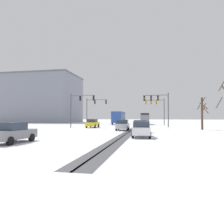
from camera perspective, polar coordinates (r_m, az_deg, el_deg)
name	(u,v)px	position (r m, az deg, el deg)	size (l,w,h in m)	color
ground_plane	(23,160)	(10.87, -23.50, -12.15)	(300.00, 300.00, 0.00)	white
wheel_track_left_lane	(124,134)	(25.37, 3.41, -5.97)	(0.73, 35.74, 0.01)	#4C4C51
wheel_track_right_lane	(130,134)	(25.30, 4.96, -5.98)	(0.90, 35.74, 0.01)	#4C4C51
sidewalk_kerb_right	(194,135)	(23.98, 21.75, -6.01)	(4.00, 35.74, 0.12)	white
traffic_signal_far_left	(94,106)	(49.38, -5.07, 1.64)	(5.00, 0.63, 6.50)	#47474C
traffic_signal_near_right	(158,102)	(39.53, 12.62, 2.61)	(4.71, 0.54, 6.50)	#47474C
traffic_signal_far_right	(156,106)	(51.33, 12.20, 1.71)	(4.69, 0.50, 6.50)	#47474C
traffic_signal_near_left	(79,103)	(39.78, -9.11, 2.35)	(4.86, 0.39, 6.50)	#47474C
car_yellow_cab_lead	(93,123)	(39.36, -5.39, -3.12)	(1.84, 4.10, 1.62)	yellow
car_silver_second	(123,125)	(31.42, 2.97, -3.58)	(1.93, 4.15, 1.62)	#B7BABF
car_black_third	(140,126)	(26.89, 7.78, -3.96)	(2.01, 4.19, 1.62)	black
car_white_fourth	(141,129)	(21.08, 8.15, -4.69)	(1.94, 4.15, 1.62)	silver
car_grey_fifth	(12,133)	(18.04, -25.82, -5.15)	(1.96, 4.17, 1.62)	slate
bus_oncoming	(119,117)	(56.29, 1.89, -1.38)	(2.90, 11.07, 3.38)	#284793
box_truck_delivery	(145,118)	(55.72, 9.11, -1.74)	(2.34, 7.41, 3.02)	slate
bare_tree_sidewalk_mid	(202,112)	(35.63, 23.70, -0.11)	(1.78, 1.77, 5.18)	#4C3828
office_building_far_left_block	(37,99)	(80.90, -20.10, 3.35)	(30.13, 17.71, 17.05)	gray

